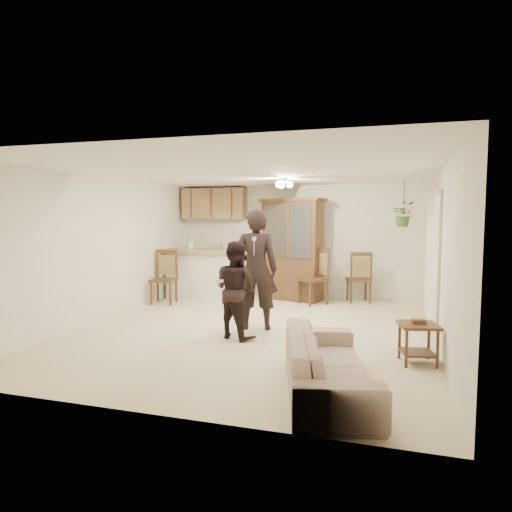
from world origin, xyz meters
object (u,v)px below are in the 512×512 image
(sofa, at_px, (328,357))
(side_table, at_px, (418,343))
(adult, at_px, (256,274))
(chair_bar, at_px, (164,289))
(chair_hutch_left, at_px, (313,288))
(child, at_px, (236,293))
(chair_hutch_right, at_px, (359,288))
(china_hutch, at_px, (292,250))

(sofa, bearing_deg, side_table, -52.18)
(adult, height_order, side_table, adult)
(adult, bearing_deg, chair_bar, -45.39)
(chair_bar, xyz_separation_m, chair_hutch_left, (2.97, 0.83, 0.02))
(sofa, relative_size, child, 1.39)
(sofa, height_order, chair_hutch_right, chair_hutch_right)
(sofa, bearing_deg, chair_bar, 31.64)
(china_hutch, relative_size, chair_bar, 1.97)
(sofa, bearing_deg, china_hutch, 1.98)
(chair_bar, bearing_deg, sofa, -53.36)
(child, xyz_separation_m, chair_bar, (-2.32, 2.08, -0.36))
(side_table, distance_m, chair_hutch_right, 4.04)
(adult, distance_m, chair_hutch_left, 2.45)
(sofa, bearing_deg, chair_hutch_right, -13.75)
(adult, distance_m, side_table, 2.72)
(child, bearing_deg, china_hutch, -69.13)
(china_hutch, distance_m, chair_bar, 2.85)
(side_table, height_order, chair_hutch_right, chair_hutch_right)
(child, distance_m, chair_bar, 3.13)
(chair_hutch_right, bearing_deg, side_table, 87.78)
(china_hutch, height_order, chair_bar, china_hutch)
(chair_bar, bearing_deg, child, -51.31)
(sofa, height_order, chair_bar, chair_bar)
(sofa, xyz_separation_m, adult, (-1.48, 2.29, 0.53))
(china_hutch, height_order, chair_hutch_left, china_hutch)
(sofa, height_order, adult, adult)
(side_table, bearing_deg, adult, 156.32)
(adult, relative_size, chair_hutch_right, 1.68)
(child, height_order, chair_bar, child)
(child, height_order, china_hutch, china_hutch)
(sofa, relative_size, side_table, 3.38)
(adult, relative_size, child, 1.33)
(chair_hutch_left, bearing_deg, adult, -57.85)
(adult, xyz_separation_m, chair_hutch_right, (1.41, 2.85, -0.60))
(child, xyz_separation_m, china_hutch, (0.14, 3.30, 0.40))
(china_hutch, xyz_separation_m, chair_hutch_right, (1.41, 0.13, -0.78))
(adult, bearing_deg, side_table, 142.34)
(adult, distance_m, chair_bar, 2.93)
(adult, height_order, chair_bar, adult)
(sofa, xyz_separation_m, china_hutch, (-1.48, 5.01, 0.71))
(chair_hutch_right, bearing_deg, chair_hutch_left, 13.49)
(china_hutch, bearing_deg, adult, -75.24)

